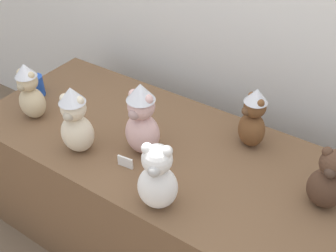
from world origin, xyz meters
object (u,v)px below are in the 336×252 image
Objects in this scene: display_table at (168,202)px; teddy_bear_snow at (157,179)px; teddy_bear_blush at (142,120)px; party_cup_blue at (36,86)px; teddy_bear_cocoa at (328,181)px; teddy_bear_cream at (75,121)px; teddy_bear_chestnut at (253,118)px; teddy_bear_sand at (30,92)px.

teddy_bear_snow reaches higher than display_table.
party_cup_blue is at bearing 175.54° from teddy_bear_blush.
teddy_bear_cocoa is 0.61m from teddy_bear_snow.
teddy_bear_cream is 0.75m from teddy_bear_chestnut.
teddy_bear_sand reaches higher than display_table.
teddy_bear_snow is at bearing -71.88° from teddy_bear_chestnut.
teddy_bear_sand is (-0.95, -0.39, 0.00)m from teddy_bear_chestnut.
teddy_bear_cream is 1.11× the size of teddy_bear_chestnut.
party_cup_blue is at bearing 141.17° from teddy_bear_cream.
teddy_bear_cream is 1.21× the size of teddy_bear_cocoa.
teddy_bear_sand is (-1.32, -0.21, 0.02)m from teddy_bear_cocoa.
teddy_bear_sand is 2.61× the size of party_cup_blue.
teddy_bear_cream is 0.36m from teddy_bear_sand.
teddy_bear_cocoa is (0.74, 0.12, -0.04)m from teddy_bear_blush.
teddy_bear_snow is 0.54m from teddy_bear_chestnut.
teddy_bear_snow reaches higher than party_cup_blue.
teddy_bear_cream is at bearing -15.93° from teddy_bear_sand.
teddy_bear_blush reaches higher than teddy_bear_sand.
display_table is 0.82m from teddy_bear_cocoa.
display_table is at bearing -109.19° from teddy_bear_chestnut.
teddy_bear_blush is 1.18× the size of teddy_bear_chestnut.
teddy_bear_cocoa is 1.34m from teddy_bear_sand.
party_cup_blue is (-0.49, 0.20, -0.10)m from teddy_bear_cream.
teddy_bear_sand is at bearing -166.26° from display_table.
teddy_bear_chestnut is at bearing 38.09° from display_table.
teddy_bear_snow is at bearing -15.36° from teddy_bear_sand.
teddy_bear_blush is 0.73m from party_cup_blue.
teddy_bear_chestnut is 1.12m from party_cup_blue.
teddy_bear_chestnut is (0.37, 0.30, -0.03)m from teddy_bear_blush.
teddy_bear_cream is at bearing -110.62° from teddy_bear_chestnut.
teddy_bear_snow is at bearing -43.81° from teddy_bear_blush.
display_table is 0.59m from teddy_bear_snow.
teddy_bear_cream reaches higher than teddy_bear_chestnut.
teddy_bear_chestnut is (0.60, 0.45, -0.02)m from teddy_bear_cream.
teddy_bear_blush is at bearing -4.09° from party_cup_blue.
teddy_bear_chestnut is 1.00× the size of teddy_bear_sand.
teddy_bear_cocoa is 1.46m from party_cup_blue.
teddy_bear_cream reaches higher than display_table.
display_table is 0.64m from teddy_bear_cream.
teddy_bear_blush is 0.32m from teddy_bear_snow.
teddy_bear_chestnut is at bearing 12.85° from party_cup_blue.
display_table is 5.46× the size of teddy_bear_blush.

